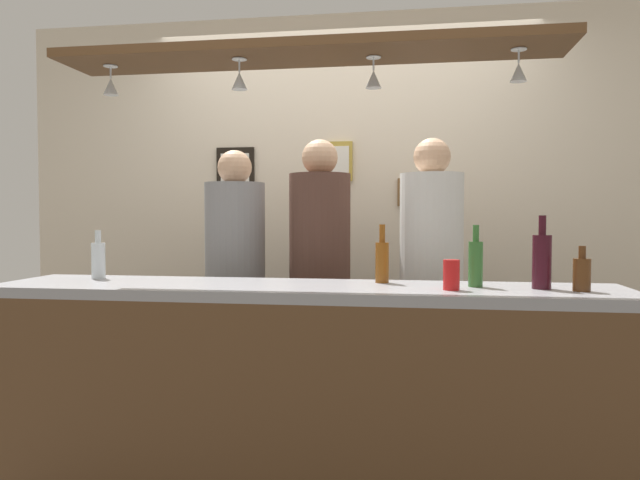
{
  "coord_description": "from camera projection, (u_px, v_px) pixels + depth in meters",
  "views": [
    {
      "loc": [
        0.46,
        -2.86,
        1.27
      ],
      "look_at": [
        0.0,
        0.1,
        1.15
      ],
      "focal_mm": 33.51,
      "sensor_mm": 36.0,
      "label": 1
    }
  ],
  "objects": [
    {
      "name": "ground_plane",
      "position": [
        317.0,
        473.0,
        2.95
      ],
      "size": [
        8.0,
        8.0,
        0.0
      ],
      "primitive_type": "plane",
      "color": "#4C4742"
    },
    {
      "name": "back_wall",
      "position": [
        343.0,
        212.0,
        3.98
      ],
      "size": [
        4.4,
        0.06,
        2.6
      ],
      "primitive_type": "cube",
      "color": "beige",
      "rests_on": "ground_plane"
    },
    {
      "name": "bar_counter",
      "position": [
        297.0,
        366.0,
        2.42
      ],
      "size": [
        2.7,
        0.55,
        0.97
      ],
      "color": "#99999E",
      "rests_on": "ground_plane"
    },
    {
      "name": "overhead_glass_rack",
      "position": [
        306.0,
        53.0,
        2.57
      ],
      "size": [
        2.2,
        0.36,
        0.04
      ],
      "primitive_type": "cube",
      "color": "brown"
    },
    {
      "name": "hanging_wineglass_far_left",
      "position": [
        111.0,
        86.0,
        2.71
      ],
      "size": [
        0.07,
        0.07,
        0.13
      ],
      "color": "silver",
      "rests_on": "overhead_glass_rack"
    },
    {
      "name": "hanging_wineglass_left",
      "position": [
        239.0,
        80.0,
        2.59
      ],
      "size": [
        0.07,
        0.07,
        0.13
      ],
      "color": "silver",
      "rests_on": "overhead_glass_rack"
    },
    {
      "name": "hanging_wineglass_center_left",
      "position": [
        373.0,
        78.0,
        2.56
      ],
      "size": [
        0.07,
        0.07,
        0.13
      ],
      "color": "silver",
      "rests_on": "overhead_glass_rack"
    },
    {
      "name": "hanging_wineglass_center",
      "position": [
        519.0,
        71.0,
        2.44
      ],
      "size": [
        0.07,
        0.07,
        0.13
      ],
      "color": "silver",
      "rests_on": "overhead_glass_rack"
    },
    {
      "name": "person_left_grey_shirt",
      "position": [
        235.0,
        266.0,
        3.39
      ],
      "size": [
        0.34,
        0.34,
        1.64
      ],
      "color": "#2D334C",
      "rests_on": "ground_plane"
    },
    {
      "name": "person_middle_brown_shirt",
      "position": [
        320.0,
        261.0,
        3.31
      ],
      "size": [
        0.34,
        0.34,
        1.69
      ],
      "color": "#2D334C",
      "rests_on": "ground_plane"
    },
    {
      "name": "person_right_white_patterned_shirt",
      "position": [
        431.0,
        263.0,
        3.22
      ],
      "size": [
        0.34,
        0.34,
        1.69
      ],
      "color": "#2D334C",
      "rests_on": "ground_plane"
    },
    {
      "name": "bottle_beer_brown_stubby",
      "position": [
        582.0,
        273.0,
        2.35
      ],
      "size": [
        0.07,
        0.07,
        0.18
      ],
      "color": "#512D14",
      "rests_on": "bar_counter"
    },
    {
      "name": "bottle_beer_amber_tall",
      "position": [
        382.0,
        260.0,
        2.65
      ],
      "size": [
        0.06,
        0.06,
        0.26
      ],
      "color": "brown",
      "rests_on": "bar_counter"
    },
    {
      "name": "bottle_beer_green_import",
      "position": [
        476.0,
        262.0,
        2.5
      ],
      "size": [
        0.06,
        0.06,
        0.26
      ],
      "color": "#336B2D",
      "rests_on": "bar_counter"
    },
    {
      "name": "bottle_wine_dark_red",
      "position": [
        542.0,
        260.0,
        2.43
      ],
      "size": [
        0.08,
        0.08,
        0.3
      ],
      "color": "#380F19",
      "rests_on": "bar_counter"
    },
    {
      "name": "bottle_soda_clear",
      "position": [
        98.0,
        259.0,
        2.83
      ],
      "size": [
        0.06,
        0.06,
        0.23
      ],
      "color": "silver",
      "rests_on": "bar_counter"
    },
    {
      "name": "drink_can",
      "position": [
        451.0,
        275.0,
        2.39
      ],
      "size": [
        0.07,
        0.07,
        0.12
      ],
      "primitive_type": "cylinder",
      "color": "red",
      "rests_on": "bar_counter"
    },
    {
      "name": "picture_frame_lower_pair",
      "position": [
        421.0,
        192.0,
        3.85
      ],
      "size": [
        0.3,
        0.02,
        0.18
      ],
      "color": "brown",
      "rests_on": "back_wall"
    },
    {
      "name": "picture_frame_caricature",
      "position": [
        235.0,
        173.0,
        4.04
      ],
      "size": [
        0.26,
        0.02,
        0.34
      ],
      "color": "black",
      "rests_on": "back_wall"
    },
    {
      "name": "picture_frame_crest",
      "position": [
        339.0,
        161.0,
        3.93
      ],
      "size": [
        0.18,
        0.02,
        0.26
      ],
      "color": "#B29338",
      "rests_on": "back_wall"
    }
  ]
}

